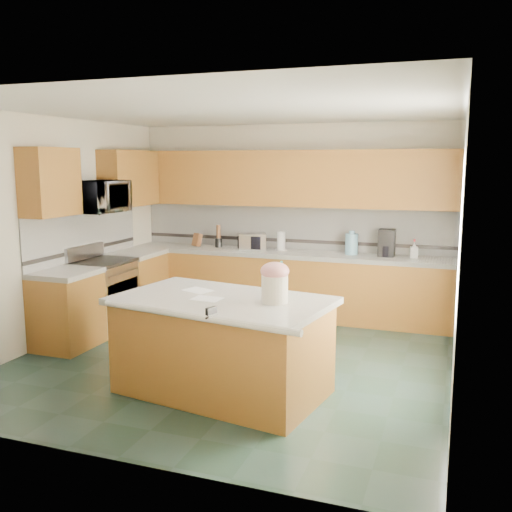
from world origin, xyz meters
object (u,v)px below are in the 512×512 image
at_px(treat_jar, 275,289).
at_px(coffee_maker, 387,243).
at_px(soap_bottle_island, 281,278).
at_px(toaster_oven, 252,242).
at_px(island_base, 222,348).
at_px(knife_block, 197,240).
at_px(island_top, 222,301).

distance_m(treat_jar, coffee_maker, 3.02).
xyz_separation_m(soap_bottle_island, toaster_oven, (-1.25, 2.62, -0.05)).
distance_m(island_base, treat_jar, 0.80).
relative_size(treat_jar, knife_block, 1.29).
bearing_deg(island_top, soap_bottle_island, 40.33).
xyz_separation_m(island_top, coffee_maker, (1.14, 2.94, 0.21)).
xyz_separation_m(island_base, knife_block, (-1.64, 2.91, 0.59)).
bearing_deg(knife_block, toaster_oven, 18.75).
height_order(island_top, soap_bottle_island, soap_bottle_island).
xyz_separation_m(island_base, coffee_maker, (1.14, 2.94, 0.67)).
distance_m(island_base, island_top, 0.46).
height_order(soap_bottle_island, toaster_oven, soap_bottle_island).
xyz_separation_m(island_base, island_top, (0.00, 0.00, 0.46)).
distance_m(island_top, knife_block, 3.35).
xyz_separation_m(island_base, toaster_oven, (-0.77, 2.91, 0.60)).
relative_size(treat_jar, soap_bottle_island, 0.77).
distance_m(island_top, soap_bottle_island, 0.60).
relative_size(island_top, treat_jar, 7.84).
distance_m(island_top, treat_jar, 0.54).
bearing_deg(island_base, coffee_maker, 78.13).
height_order(treat_jar, toaster_oven, treat_jar).
distance_m(island_top, toaster_oven, 3.02).
bearing_deg(knife_block, island_base, -41.84).
height_order(soap_bottle_island, knife_block, soap_bottle_island).
bearing_deg(treat_jar, soap_bottle_island, 119.48).
bearing_deg(island_base, treat_jar, 8.36).
xyz_separation_m(toaster_oven, coffee_maker, (1.91, 0.03, 0.07)).
bearing_deg(coffee_maker, island_base, -111.73).
bearing_deg(island_base, island_top, 0.00).
relative_size(island_base, treat_jar, 7.44).
xyz_separation_m(island_top, toaster_oven, (-0.77, 2.91, 0.14)).
bearing_deg(toaster_oven, treat_jar, -88.05).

